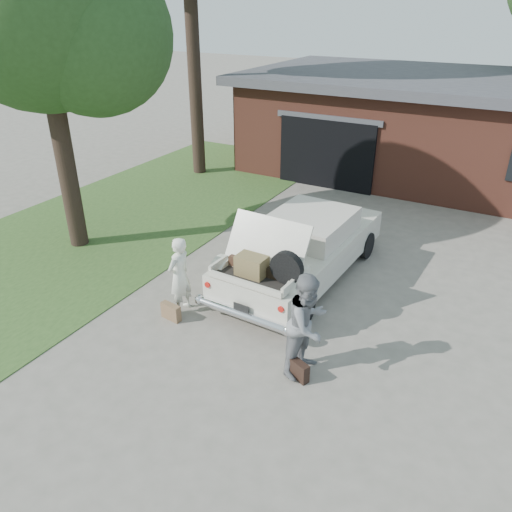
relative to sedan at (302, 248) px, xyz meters
The scene contains 9 objects.
ground 2.20m from the sedan, 99.93° to the right, with size 90.00×90.00×0.00m, color gray.
grass_strip 5.98m from the sedan, behind, with size 6.00×16.00×0.02m, color #2D4C1E.
house 9.50m from the sedan, 86.21° to the left, with size 12.80×7.80×3.30m.
tree_left 7.30m from the sedan, 168.33° to the right, with size 5.14×4.47×7.76m.
sedan is the anchor object (origin of this frame).
woman_left 2.82m from the sedan, 123.19° to the right, with size 0.58×0.38×1.59m, color white.
woman_right 3.13m from the sedan, 64.23° to the right, with size 0.88×0.69×1.81m, color gray.
suitcase_left 3.17m from the sedan, 119.46° to the right, with size 0.43×0.14×0.33m, color olive.
suitcase_right 3.39m from the sedan, 66.54° to the right, with size 0.43×0.14×0.33m, color black.
Camera 1 is at (4.19, -6.96, 5.55)m, focal length 35.00 mm.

